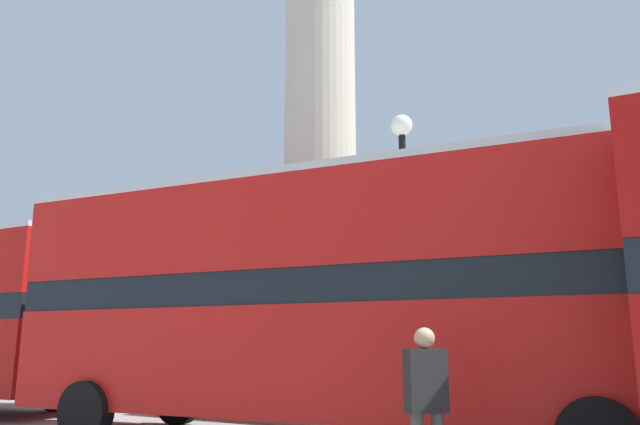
{
  "coord_description": "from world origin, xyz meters",
  "views": [
    {
      "loc": [
        8.01,
        -13.95,
        1.59
      ],
      "look_at": [
        0.0,
        0.0,
        5.02
      ],
      "focal_mm": 35.0,
      "sensor_mm": 36.0,
      "label": 1
    }
  ],
  "objects_px": {
    "street_lamp": "(405,244)",
    "pedestrian_near_lamp": "(426,398)",
    "monument_column": "(320,163)",
    "bus_b": "(331,295)"
  },
  "relations": [
    {
      "from": "bus_b",
      "to": "street_lamp",
      "type": "bearing_deg",
      "value": 67.56
    },
    {
      "from": "monument_column",
      "to": "pedestrian_near_lamp",
      "type": "xyz_separation_m",
      "value": [
        5.48,
        -7.19,
        -5.36
      ]
    },
    {
      "from": "monument_column",
      "to": "bus_b",
      "type": "xyz_separation_m",
      "value": [
        2.95,
        -4.77,
        -3.97
      ]
    },
    {
      "from": "street_lamp",
      "to": "pedestrian_near_lamp",
      "type": "xyz_separation_m",
      "value": [
        1.95,
        -4.32,
        -2.48
      ]
    },
    {
      "from": "bus_b",
      "to": "street_lamp",
      "type": "relative_size",
      "value": 1.89
    },
    {
      "from": "monument_column",
      "to": "street_lamp",
      "type": "height_order",
      "value": "monument_column"
    },
    {
      "from": "bus_b",
      "to": "pedestrian_near_lamp",
      "type": "bearing_deg",
      "value": -49.09
    },
    {
      "from": "monument_column",
      "to": "pedestrian_near_lamp",
      "type": "relative_size",
      "value": 11.13
    },
    {
      "from": "monument_column",
      "to": "bus_b",
      "type": "height_order",
      "value": "monument_column"
    },
    {
      "from": "monument_column",
      "to": "street_lamp",
      "type": "xyz_separation_m",
      "value": [
        3.54,
        -2.87,
        -2.88
      ]
    }
  ]
}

